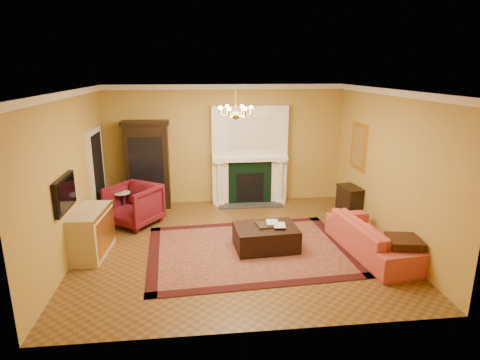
{
  "coord_description": "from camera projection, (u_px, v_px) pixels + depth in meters",
  "views": [
    {
      "loc": [
        -0.73,
        -7.28,
        3.37
      ],
      "look_at": [
        0.11,
        0.3,
        1.24
      ],
      "focal_mm": 30.0,
      "sensor_mm": 36.0,
      "label": 1
    }
  ],
  "objects": [
    {
      "name": "chandelier",
      "position": [
        236.0,
        112.0,
        7.26
      ],
      "size": [
        0.63,
        0.55,
        0.53
      ],
      "color": "gold",
      "rests_on": "ceiling"
    },
    {
      "name": "wingback_armchair",
      "position": [
        134.0,
        203.0,
        8.86
      ],
      "size": [
        1.32,
        1.31,
        1.0
      ],
      "primitive_type": "imported",
      "rotation": [
        0.0,
        0.0,
        -0.61
      ],
      "color": "maroon",
      "rests_on": "floor"
    },
    {
      "name": "china_cabinet",
      "position": [
        148.0,
        167.0,
        9.86
      ],
      "size": [
        1.04,
        0.49,
        2.07
      ],
      "primitive_type": "cube",
      "rotation": [
        0.0,
        0.0,
        0.01
      ],
      "color": "black",
      "rests_on": "floor"
    },
    {
      "name": "leather_ottoman",
      "position": [
        266.0,
        237.0,
        7.72
      ],
      "size": [
        1.23,
        0.93,
        0.44
      ],
      "primitive_type": "cube",
      "rotation": [
        0.0,
        0.0,
        0.07
      ],
      "color": "black",
      "rests_on": "oriental_rug"
    },
    {
      "name": "topiary_left",
      "position": [
        221.0,
        147.0,
        9.97
      ],
      "size": [
        0.17,
        0.17,
        0.45
      ],
      "color": "tan",
      "rests_on": "fireplace"
    },
    {
      "name": "fireplace",
      "position": [
        249.0,
        157.0,
        10.16
      ],
      "size": [
        1.9,
        0.7,
        2.5
      ],
      "color": "white",
      "rests_on": "wall_back"
    },
    {
      "name": "pedestal_table",
      "position": [
        122.0,
        204.0,
        9.09
      ],
      "size": [
        0.38,
        0.38,
        0.69
      ],
      "color": "black",
      "rests_on": "floor"
    },
    {
      "name": "topiary_right",
      "position": [
        270.0,
        147.0,
        10.11
      ],
      "size": [
        0.15,
        0.15,
        0.41
      ],
      "color": "tan",
      "rests_on": "fireplace"
    },
    {
      "name": "ceiling",
      "position": [
        236.0,
        89.0,
        7.15
      ],
      "size": [
        6.0,
        5.5,
        0.02
      ],
      "primitive_type": "cube",
      "color": "white",
      "rests_on": "wall_back"
    },
    {
      "name": "oriental_rug",
      "position": [
        249.0,
        250.0,
        7.7
      ],
      "size": [
        3.98,
        3.09,
        0.02
      ],
      "primitive_type": "cube",
      "rotation": [
        0.0,
        0.0,
        0.06
      ],
      "color": "#4C1012",
      "rests_on": "floor"
    },
    {
      "name": "book_a",
      "position": [
        267.0,
        216.0,
        7.71
      ],
      "size": [
        0.22,
        0.05,
        0.3
      ],
      "primitive_type": "imported",
      "rotation": [
        0.0,
        0.0,
        -0.1
      ],
      "color": "gray",
      "rests_on": "ottoman_tray"
    },
    {
      "name": "tv_panel",
      "position": [
        65.0,
        194.0,
        6.71
      ],
      "size": [
        0.09,
        0.95,
        0.58
      ],
      "color": "black",
      "rests_on": "wall_left"
    },
    {
      "name": "wall_right",
      "position": [
        388.0,
        167.0,
        7.87
      ],
      "size": [
        0.02,
        5.5,
        3.0
      ],
      "primitive_type": "cube",
      "color": "#B39A40",
      "rests_on": "floor"
    },
    {
      "name": "ottoman_tray",
      "position": [
        269.0,
        225.0,
        7.72
      ],
      "size": [
        0.51,
        0.42,
        0.03
      ],
      "primitive_type": "cube",
      "rotation": [
        0.0,
        0.0,
        0.12
      ],
      "color": "black",
      "rests_on": "leather_ottoman"
    },
    {
      "name": "wall_front",
      "position": [
        259.0,
        227.0,
        4.91
      ],
      "size": [
        6.0,
        0.02,
        3.0
      ],
      "primitive_type": "cube",
      "color": "#B39A40",
      "rests_on": "floor"
    },
    {
      "name": "commode",
      "position": [
        90.0,
        233.0,
        7.42
      ],
      "size": [
        0.64,
        1.21,
        0.88
      ],
      "primitive_type": "cube",
      "rotation": [
        0.0,
        0.0,
        -0.08
      ],
      "color": "tan",
      "rests_on": "floor"
    },
    {
      "name": "console_table",
      "position": [
        350.0,
        203.0,
        9.32
      ],
      "size": [
        0.46,
        0.69,
        0.71
      ],
      "primitive_type": "cube",
      "rotation": [
        0.0,
        0.0,
        0.16
      ],
      "color": "black",
      "rests_on": "floor"
    },
    {
      "name": "coral_sofa",
      "position": [
        373.0,
        232.0,
        7.46
      ],
      "size": [
        0.9,
        2.29,
        0.87
      ],
      "primitive_type": "imported",
      "rotation": [
        0.0,
        0.0,
        1.69
      ],
      "color": "#C04F3D",
      "rests_on": "floor"
    },
    {
      "name": "book_b",
      "position": [
        274.0,
        219.0,
        7.58
      ],
      "size": [
        0.22,
        0.05,
        0.3
      ],
      "primitive_type": "imported",
      "rotation": [
        0.0,
        0.0,
        -0.13
      ],
      "color": "gray",
      "rests_on": "ottoman_tray"
    },
    {
      "name": "doorway",
      "position": [
        98.0,
        176.0,
        8.99
      ],
      "size": [
        0.08,
        1.05,
        2.1
      ],
      "color": "silver",
      "rests_on": "wall_left"
    },
    {
      "name": "floor",
      "position": [
        236.0,
        245.0,
        7.96
      ],
      "size": [
        6.0,
        5.5,
        0.02
      ],
      "primitive_type": "cube",
      "color": "brown",
      "rests_on": "ground"
    },
    {
      "name": "wall_left",
      "position": [
        70.0,
        176.0,
        7.23
      ],
      "size": [
        0.02,
        5.5,
        3.0
      ],
      "primitive_type": "cube",
      "color": "#B39A40",
      "rests_on": "floor"
    },
    {
      "name": "crown_molding",
      "position": [
        231.0,
        91.0,
        8.08
      ],
      "size": [
        6.0,
        5.5,
        0.12
      ],
      "color": "white",
      "rests_on": "ceiling"
    },
    {
      "name": "end_table",
      "position": [
        402.0,
        255.0,
        6.85
      ],
      "size": [
        0.58,
        0.58,
        0.58
      ],
      "primitive_type": "cube",
      "rotation": [
        0.0,
        0.0,
        -0.18
      ],
      "color": "black",
      "rests_on": "floor"
    },
    {
      "name": "gilt_mirror",
      "position": [
        359.0,
        146.0,
        9.17
      ],
      "size": [
        0.06,
        0.76,
        1.05
      ],
      "color": "gold",
      "rests_on": "wall_right"
    },
    {
      "name": "wall_back",
      "position": [
        225.0,
        145.0,
        10.2
      ],
      "size": [
        6.0,
        0.02,
        3.0
      ],
      "primitive_type": "cube",
      "color": "#B39A40",
      "rests_on": "floor"
    }
  ]
}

